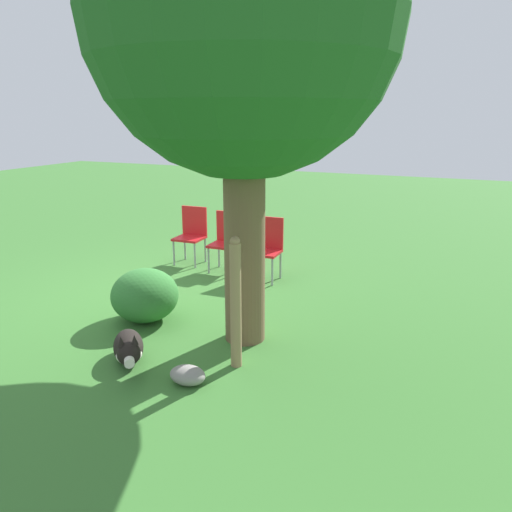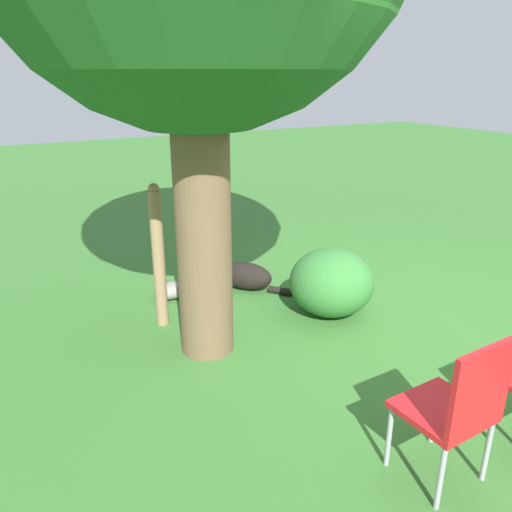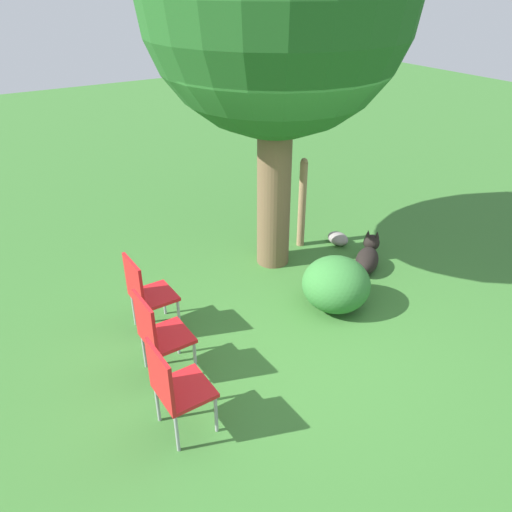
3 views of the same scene
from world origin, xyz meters
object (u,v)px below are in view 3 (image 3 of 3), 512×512
(fence_post, at_px, (302,203))
(red_chair_0, at_px, (174,385))
(red_chair_2, at_px, (145,291))
(red_chair_1, at_px, (158,332))
(dog, at_px, (368,257))

(fence_post, distance_m, red_chair_0, 3.60)
(fence_post, xyz_separation_m, red_chair_2, (-2.57, -0.75, -0.14))
(red_chair_1, height_order, red_chair_2, same)
(red_chair_0, height_order, red_chair_1, same)
(fence_post, xyz_separation_m, red_chair_1, (-2.72, -1.46, -0.14))
(red_chair_0, bearing_deg, dog, 18.17)
(red_chair_0, xyz_separation_m, red_chair_1, (0.15, 0.72, 0.00))
(red_chair_1, bearing_deg, fence_post, 26.24)
(dog, bearing_deg, red_chair_2, 136.42)
(dog, height_order, red_chair_1, red_chair_1)
(red_chair_0, height_order, red_chair_2, same)
(fence_post, height_order, red_chair_0, fence_post)
(fence_post, relative_size, red_chair_2, 1.42)
(red_chair_0, bearing_deg, red_chair_2, 76.24)
(dog, relative_size, red_chair_0, 0.94)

